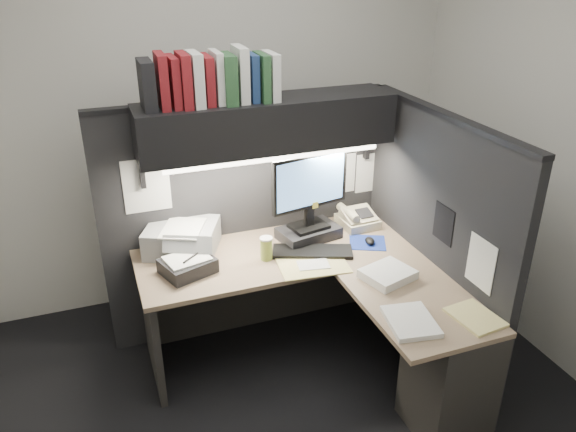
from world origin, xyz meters
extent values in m
plane|color=black|center=(0.00, 0.00, 0.00)|extent=(3.50, 3.50, 0.00)
cube|color=silver|center=(0.00, 1.50, 1.35)|extent=(3.50, 0.04, 2.70)
cube|color=silver|center=(0.00, -1.50, 1.35)|extent=(3.50, 0.04, 2.70)
cube|color=silver|center=(1.75, 0.00, 1.35)|extent=(0.04, 3.00, 2.70)
cube|color=black|center=(0.03, 0.93, 0.80)|extent=(1.90, 0.06, 1.60)
cube|color=black|center=(0.98, 0.18, 0.80)|extent=(0.06, 1.50, 1.60)
cube|color=#978060|center=(0.10, 0.56, 0.71)|extent=(1.70, 0.68, 0.03)
cube|color=#978060|center=(0.65, -0.21, 0.71)|extent=(0.60, 0.85, 0.03)
cube|color=#282624|center=(0.10, 0.86, 0.35)|extent=(1.61, 0.02, 0.70)
cube|color=#282624|center=(-0.70, 0.56, 0.35)|extent=(0.04, 0.61, 0.70)
cube|color=#282624|center=(0.75, -0.43, 0.35)|extent=(0.38, 0.40, 0.70)
cube|color=black|center=(0.12, 0.75, 1.50)|extent=(1.55, 0.34, 0.30)
cylinder|color=white|center=(0.12, 0.61, 1.33)|extent=(1.32, 0.04, 0.04)
cube|color=black|center=(0.37, 0.66, 0.77)|extent=(0.42, 0.31, 0.07)
cube|color=black|center=(0.37, 0.66, 0.89)|extent=(0.06, 0.05, 0.13)
cube|color=black|center=(0.37, 0.66, 1.13)|extent=(0.53, 0.14, 0.35)
cube|color=#689FE3|center=(0.37, 0.64, 1.13)|extent=(0.48, 0.10, 0.31)
cube|color=black|center=(0.31, 0.47, 0.74)|extent=(0.52, 0.33, 0.02)
cube|color=navy|center=(0.70, 0.47, 0.73)|extent=(0.29, 0.28, 0.00)
ellipsoid|color=black|center=(0.71, 0.45, 0.75)|extent=(0.08, 0.11, 0.04)
cube|color=beige|center=(0.75, 0.72, 0.78)|extent=(0.25, 0.26, 0.10)
cylinder|color=#A4B749|center=(0.02, 0.50, 0.80)|extent=(0.09, 0.09, 0.14)
cube|color=#949799|center=(-0.43, 0.79, 0.81)|extent=(0.53, 0.50, 0.17)
cube|color=black|center=(-0.46, 0.51, 0.77)|extent=(0.34, 0.32, 0.08)
cube|color=#DED07D|center=(0.26, 0.32, 0.73)|extent=(0.44, 0.31, 0.01)
cube|color=white|center=(0.61, 0.04, 0.76)|extent=(0.32, 0.30, 0.05)
cube|color=white|center=(0.50, -0.38, 0.74)|extent=(0.27, 0.32, 0.03)
cube|color=#DED07D|center=(0.83, -0.45, 0.74)|extent=(0.23, 0.28, 0.02)
cube|color=black|center=(-0.55, 0.75, 1.78)|extent=(0.07, 0.22, 0.26)
cube|color=maroon|center=(-0.47, 0.75, 1.80)|extent=(0.05, 0.22, 0.29)
cube|color=maroon|center=(-0.41, 0.75, 1.79)|extent=(0.05, 0.22, 0.27)
cube|color=maroon|center=(-0.35, 0.74, 1.79)|extent=(0.05, 0.22, 0.29)
cube|color=silver|center=(-0.29, 0.74, 1.80)|extent=(0.06, 0.22, 0.29)
cube|color=maroon|center=(-0.22, 0.76, 1.78)|extent=(0.05, 0.22, 0.27)
cube|color=silver|center=(-0.16, 0.76, 1.79)|extent=(0.04, 0.22, 0.28)
cube|color=#274F2C|center=(-0.11, 0.73, 1.79)|extent=(0.07, 0.22, 0.27)
cube|color=silver|center=(-0.03, 0.75, 1.80)|extent=(0.06, 0.22, 0.31)
cube|color=navy|center=(0.04, 0.76, 1.78)|extent=(0.05, 0.22, 0.26)
cube|color=#274F2C|center=(0.09, 0.73, 1.78)|extent=(0.05, 0.22, 0.26)
cube|color=silver|center=(0.15, 0.74, 1.78)|extent=(0.05, 0.22, 0.27)
cube|color=white|center=(0.70, 0.90, 1.05)|extent=(0.21, 0.00, 0.28)
cube|color=white|center=(0.92, 0.90, 1.03)|extent=(0.21, 0.00, 0.28)
cube|color=white|center=(-0.60, 0.90, 1.15)|extent=(0.28, 0.00, 0.34)
cube|color=black|center=(0.95, 0.04, 1.02)|extent=(0.00, 0.18, 0.22)
cube|color=white|center=(0.95, -0.31, 0.95)|extent=(0.00, 0.21, 0.28)
camera|label=1|loc=(-0.89, -2.34, 2.44)|focal=35.00mm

